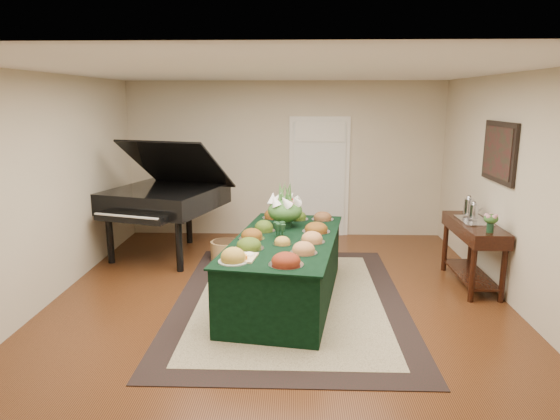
{
  "coord_description": "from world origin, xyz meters",
  "views": [
    {
      "loc": [
        0.2,
        -5.73,
        2.4
      ],
      "look_at": [
        0.0,
        0.3,
        1.05
      ],
      "focal_mm": 32.0,
      "sensor_mm": 36.0,
      "label": 1
    }
  ],
  "objects_px": {
    "buffet_table": "(285,269)",
    "floral_centerpiece": "(285,206)",
    "grand_piano": "(165,197)",
    "mahogany_sideboard": "(474,237)"
  },
  "relations": [
    {
      "from": "buffet_table",
      "to": "grand_piano",
      "type": "bearing_deg",
      "value": 137.12
    },
    {
      "from": "buffet_table",
      "to": "floral_centerpiece",
      "type": "bearing_deg",
      "value": 91.54
    },
    {
      "from": "floral_centerpiece",
      "to": "grand_piano",
      "type": "height_order",
      "value": "grand_piano"
    },
    {
      "from": "buffet_table",
      "to": "grand_piano",
      "type": "height_order",
      "value": "grand_piano"
    },
    {
      "from": "floral_centerpiece",
      "to": "grand_piano",
      "type": "distance_m",
      "value": 2.23
    },
    {
      "from": "buffet_table",
      "to": "floral_centerpiece",
      "type": "distance_m",
      "value": 0.85
    },
    {
      "from": "buffet_table",
      "to": "floral_centerpiece",
      "type": "height_order",
      "value": "floral_centerpiece"
    },
    {
      "from": "buffet_table",
      "to": "mahogany_sideboard",
      "type": "xyz_separation_m",
      "value": [
        2.42,
        0.59,
        0.26
      ]
    },
    {
      "from": "buffet_table",
      "to": "grand_piano",
      "type": "distance_m",
      "value": 2.62
    },
    {
      "from": "grand_piano",
      "to": "floral_centerpiece",
      "type": "bearing_deg",
      "value": -33.09
    }
  ]
}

